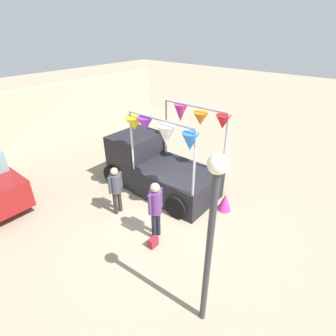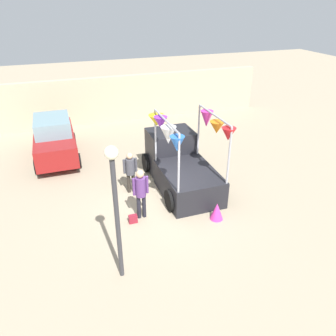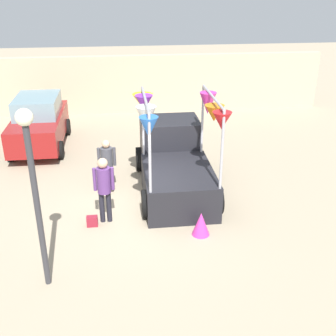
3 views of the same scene
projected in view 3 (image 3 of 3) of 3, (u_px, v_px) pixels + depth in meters
ground_plane at (142, 208)px, 11.60m from camera, size 60.00×60.00×0.00m
vendor_truck at (173, 159)px, 12.47m from camera, size 2.42×4.11×3.05m
parked_car at (39, 122)px, 15.46m from camera, size 1.88×4.00×1.88m
person_customer at (104, 184)px, 10.55m from camera, size 0.53×0.34×1.78m
person_vendor at (107, 161)px, 12.12m from camera, size 0.53×0.34×1.62m
handbag at (92, 221)px, 10.72m from camera, size 0.28×0.16×0.28m
street_lamp at (33, 176)px, 7.75m from camera, size 0.32×0.32×3.76m
brick_boundary_wall at (129, 84)px, 19.39m from camera, size 18.00×0.36×2.60m
folded_kite_bundle_magenta at (201, 224)px, 10.31m from camera, size 0.62×0.62×0.60m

